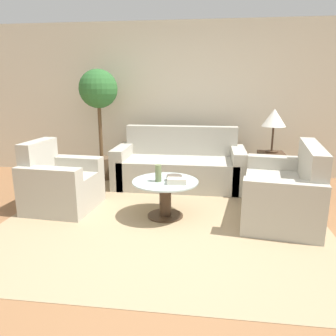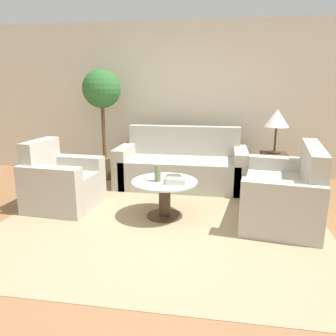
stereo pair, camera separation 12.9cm
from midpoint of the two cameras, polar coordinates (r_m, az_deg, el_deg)
ground_plane at (r=3.36m, az=-2.21°, el=-13.52°), size 14.00×14.00×0.00m
wall_back at (r=5.80m, az=2.48°, el=11.66°), size 10.00×0.06×2.60m
rug at (r=4.06m, az=-1.39°, el=-8.37°), size 3.74×3.49×0.01m
sofa_main at (r=5.21m, az=1.34°, el=0.21°), size 2.00×0.87×0.92m
armchair at (r=4.49m, az=-19.26°, el=-2.96°), size 0.86×0.89×0.88m
loveseat at (r=4.17m, az=19.04°, el=-4.24°), size 1.02×1.52×0.90m
coffee_table at (r=3.96m, az=-1.41°, el=-4.51°), size 0.79×0.79×0.46m
side_table at (r=5.17m, az=16.64°, el=-0.57°), size 0.37×0.37×0.59m
table_lamp at (r=5.03m, az=17.29°, el=8.20°), size 0.35×0.35×0.64m
potted_plant at (r=5.55m, az=-12.62°, el=11.24°), size 0.62×0.62×1.81m
vase at (r=3.86m, az=-2.66°, el=-0.91°), size 0.07×0.07×0.20m
bowl at (r=3.91m, az=0.16°, el=-1.75°), size 0.19×0.19×0.06m
book_stack at (r=3.78m, az=0.56°, el=-2.29°), size 0.23×0.13×0.07m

